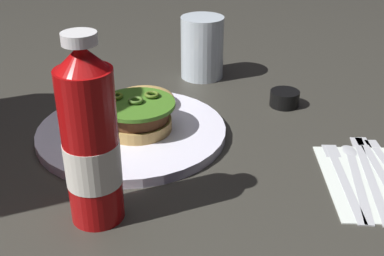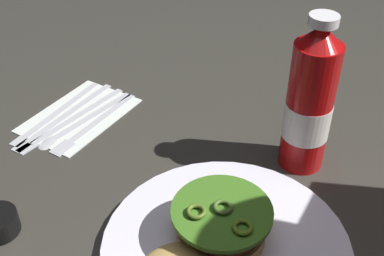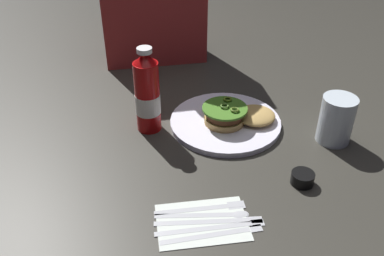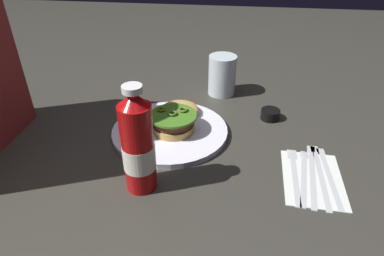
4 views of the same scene
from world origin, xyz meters
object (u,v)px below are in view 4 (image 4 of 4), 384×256
object	(u,v)px
ketchup_bottle	(138,146)
condiment_cup	(270,114)
water_glass	(222,75)
steak_knife	(328,171)
napkin	(313,178)
butter_knife	(312,169)
dinner_plate	(170,131)
fork_utensil	(294,169)
table_knife	(320,170)
spoon_utensil	(304,167)
burger_sandwich	(176,117)

from	to	relation	value
ketchup_bottle	condiment_cup	distance (m)	0.43
water_glass	steak_knife	world-z (taller)	water_glass
napkin	butter_knife	size ratio (longest dim) A/B	0.83
water_glass	napkin	distance (m)	0.45
condiment_cup	dinner_plate	bearing A→B (deg)	112.94
water_glass	butter_knife	bearing A→B (deg)	-148.18
ketchup_bottle	butter_knife	world-z (taller)	ketchup_bottle
fork_utensil	steak_knife	bearing A→B (deg)	-86.73
dinner_plate	butter_knife	distance (m)	0.35
table_knife	spoon_utensil	distance (m)	0.03
dinner_plate	water_glass	world-z (taller)	water_glass
spoon_utensil	water_glass	bearing A→B (deg)	29.98
dinner_plate	water_glass	bearing A→B (deg)	-25.03
dinner_plate	napkin	distance (m)	0.36
ketchup_bottle	spoon_utensil	bearing A→B (deg)	-73.88
fork_utensil	dinner_plate	bearing A→B (deg)	69.42
table_knife	condiment_cup	bearing A→B (deg)	23.70
spoon_utensil	ketchup_bottle	bearing A→B (deg)	106.12
ketchup_bottle	spoon_utensil	size ratio (longest dim) A/B	1.19
dinner_plate	spoon_utensil	world-z (taller)	dinner_plate
dinner_plate	burger_sandwich	bearing A→B (deg)	-23.62
ketchup_bottle	table_knife	size ratio (longest dim) A/B	1.04
steak_knife	napkin	bearing A→B (deg)	123.87
condiment_cup	napkin	distance (m)	0.25
steak_knife	dinner_plate	bearing A→B (deg)	73.78
burger_sandwich	table_knife	size ratio (longest dim) A/B	0.89
steak_knife	fork_utensil	xyz separation A→B (m)	(-0.00, 0.07, 0.00)
ketchup_bottle	steak_knife	xyz separation A→B (m)	(0.09, -0.39, -0.10)
napkin	steak_knife	distance (m)	0.04
burger_sandwich	napkin	world-z (taller)	burger_sandwich
napkin	spoon_utensil	size ratio (longest dim) A/B	0.94
dinner_plate	water_glass	distance (m)	0.28
condiment_cup	burger_sandwich	bearing A→B (deg)	108.78
napkin	table_knife	xyz separation A→B (m)	(0.03, -0.02, 0.00)
fork_utensil	ketchup_bottle	bearing A→B (deg)	105.59
table_knife	water_glass	bearing A→B (deg)	33.60
napkin	butter_knife	bearing A→B (deg)	-7.37
burger_sandwich	condiment_cup	bearing A→B (deg)	-71.22
spoon_utensil	condiment_cup	bearing A→B (deg)	16.16
burger_sandwich	condiment_cup	world-z (taller)	burger_sandwich
burger_sandwich	napkin	size ratio (longest dim) A/B	1.08
burger_sandwich	condiment_cup	size ratio (longest dim) A/B	3.78
condiment_cup	napkin	bearing A→B (deg)	-162.72
ketchup_bottle	butter_knife	xyz separation A→B (m)	(0.10, -0.36, -0.10)
steak_knife	butter_knife	distance (m)	0.03
steak_knife	spoon_utensil	xyz separation A→B (m)	(0.01, 0.05, 0.00)
table_knife	spoon_utensil	world-z (taller)	same
condiment_cup	butter_knife	distance (m)	0.23
dinner_plate	burger_sandwich	size ratio (longest dim) A/B	1.50
steak_knife	fork_utensil	world-z (taller)	same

